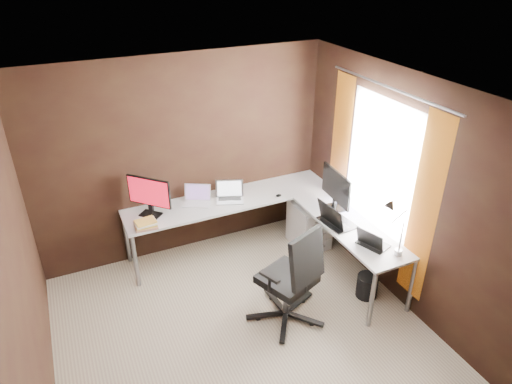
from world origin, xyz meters
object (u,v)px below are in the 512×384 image
desk_lamp (394,222)px  wastebasket (367,286)px  drawer_pedestal (309,224)px  office_chair (290,293)px  laptop_white (197,199)px  laptop_black_small (372,242)px  book_stack (146,224)px  monitor_left (149,194)px  laptop_silver (230,196)px  monitor_right (336,188)px  laptop_black_big (335,220)px

desk_lamp → wastebasket: 0.99m
drawer_pedestal → office_chair: size_ratio=0.52×
laptop_white → drawer_pedestal: bearing=10.8°
laptop_black_small → book_stack: (-2.07, 1.36, -0.01)m
office_chair → wastebasket: bearing=-25.0°
wastebasket → monitor_left: bearing=142.1°
drawer_pedestal → laptop_silver: 1.14m
desk_lamp → laptop_silver: bearing=134.6°
monitor_right → office_chair: size_ratio=0.53×
monitor_left → laptop_black_big: bearing=15.2°
laptop_white → wastebasket: size_ratio=1.44×
office_chair → wastebasket: office_chair is taller
book_stack → laptop_white: bearing=22.3°
drawer_pedestal → laptop_black_small: bearing=-89.4°
drawer_pedestal → laptop_silver: bearing=160.3°
laptop_white → laptop_black_big: (1.26, -1.12, 0.01)m
drawer_pedestal → book_stack: bearing=175.8°
drawer_pedestal → laptop_silver: laptop_silver is taller
laptop_black_big → laptop_silver: bearing=34.3°
wastebasket → desk_lamp: bearing=-82.2°
laptop_silver → office_chair: size_ratio=0.35×
laptop_white → office_chair: office_chair is taller
laptop_silver → wastebasket: size_ratio=1.49×
laptop_silver → laptop_black_small: 1.84m
laptop_black_big → office_chair: bearing=112.5°
laptop_black_small → office_chair: (-0.91, 0.10, -0.44)m
wastebasket → laptop_white: bearing=131.7°
monitor_left → wastebasket: 2.69m
book_stack → drawer_pedestal: bearing=-4.2°
monitor_right → laptop_black_small: (-0.07, -0.82, -0.23)m
office_chair → wastebasket: (0.97, -0.06, -0.20)m
monitor_right → laptop_white: 1.68m
monitor_right → laptop_black_big: monitor_right is taller
laptop_white → wastebasket: bearing=-19.7°
laptop_black_big → book_stack: 2.13m
monitor_left → wastebasket: (2.01, -1.57, -0.86)m
monitor_left → desk_lamp: bearing=4.6°
laptop_white → book_stack: (-0.70, -0.29, -0.01)m
monitor_left → laptop_white: (0.58, 0.04, -0.22)m
laptop_black_small → wastebasket: 0.64m
drawer_pedestal → office_chair: office_chair is taller
laptop_black_small → laptop_white: bearing=20.1°
drawer_pedestal → laptop_black_small: (0.01, -1.21, 0.48)m
monitor_left → office_chair: size_ratio=0.41×
laptop_black_small → laptop_silver: bearing=12.5°
laptop_white → laptop_black_big: 1.69m
drawer_pedestal → laptop_black_small: laptop_black_small is taller
laptop_black_big → wastebasket: size_ratio=1.61×
laptop_white → laptop_black_small: bearing=-21.6°
monitor_left → laptop_silver: monitor_left is taller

